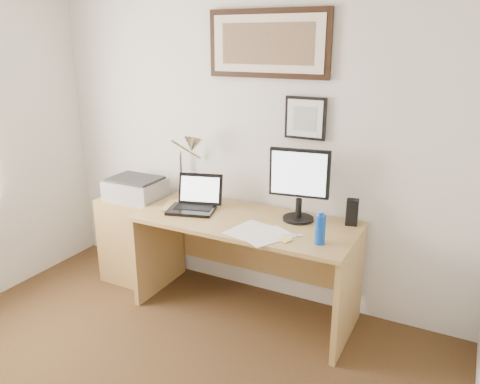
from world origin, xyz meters
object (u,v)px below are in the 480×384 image
Objects in this scene: lcd_monitor at (299,181)px; printer at (136,188)px; water_bottle at (320,230)px; book at (165,206)px; desk at (250,245)px; side_cabinet at (136,239)px; laptop at (195,202)px.

lcd_monitor reaches higher than printer.
water_bottle is at bearing -7.39° from printer.
book is at bearing -168.84° from lcd_monitor.
desk is at bearing 157.96° from water_bottle.
book reaches higher than desk.
lcd_monitor is at bearing 11.16° from book.
water_bottle is 0.12× the size of desk.
desk is 1.08m from printer.
book is at bearing -168.99° from desk.
desk reaches higher than side_cabinet.
printer is (-1.37, -0.10, -0.22)m from lcd_monitor.
lcd_monitor reaches higher than desk.
printer is at bearing 175.61° from laptop.
water_bottle is 0.76× the size of book.
desk is at bearing 11.01° from book.
water_bottle is 0.43× the size of printer.
book is 0.57× the size of printer.
water_bottle is (1.68, -0.21, 0.48)m from side_cabinet.
book is 0.64× the size of laptop.
laptop is (-0.43, -0.08, 0.29)m from desk.
laptop reaches higher than side_cabinet.
laptop is at bearing -169.15° from lcd_monitor.
desk is 3.08× the size of lcd_monitor.
book is 0.48× the size of lcd_monitor.
laptop reaches higher than printer.
water_bottle is 0.49× the size of laptop.
printer reaches higher than book.
printer is at bearing -178.19° from desk.
side_cabinet is 3.82× the size of water_bottle.
water_bottle is 0.37× the size of lcd_monitor.
laptop is (0.64, -0.04, 0.44)m from side_cabinet.
book reaches higher than side_cabinet.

